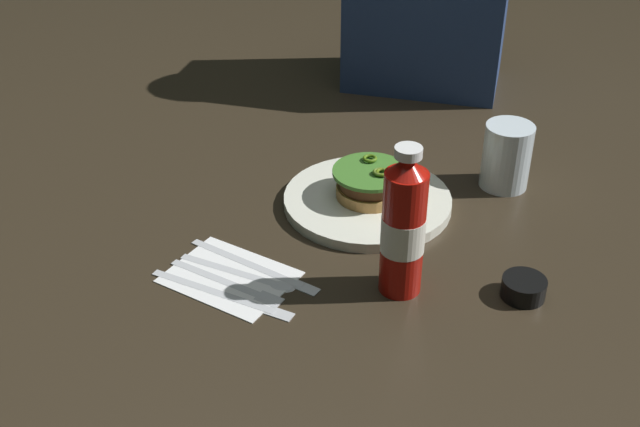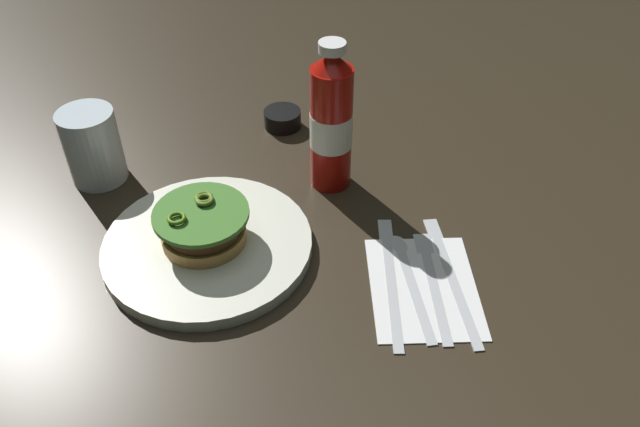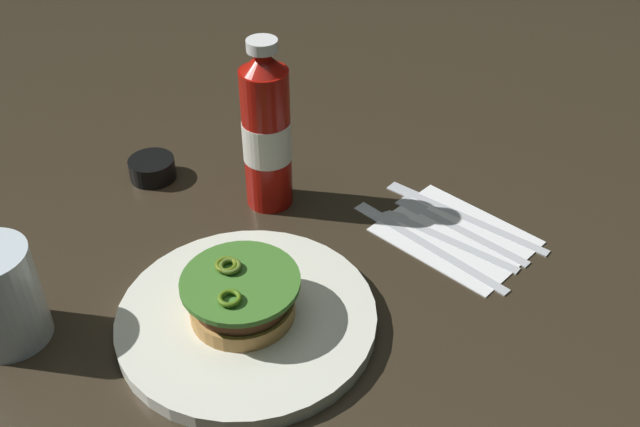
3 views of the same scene
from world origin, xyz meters
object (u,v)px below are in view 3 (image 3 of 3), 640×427
object	(u,v)px
dinner_plate	(247,318)
butter_knife	(418,238)
spoon_utensil	(428,229)
steak_knife	(454,210)
water_glass	(0,296)
ketchup_bottle	(267,133)
burger_sandwich	(241,296)
napkin	(455,235)
fork_utensil	(449,222)
condiment_cup	(152,169)

from	to	relation	value
dinner_plate	butter_knife	distance (m)	0.23
dinner_plate	spoon_utensil	world-z (taller)	dinner_plate
steak_knife	spoon_utensil	world-z (taller)	same
water_glass	steak_knife	xyz separation A→B (m)	(-0.33, -0.39, -0.05)
ketchup_bottle	butter_knife	xyz separation A→B (m)	(-0.19, -0.01, -0.09)
steak_knife	ketchup_bottle	bearing A→B (deg)	19.92
burger_sandwich	ketchup_bottle	world-z (taller)	ketchup_bottle
ketchup_bottle	water_glass	xyz separation A→B (m)	(0.12, 0.31, -0.05)
water_glass	napkin	size ratio (longest dim) A/B	0.65
ketchup_bottle	napkin	bearing A→B (deg)	-171.10
napkin	fork_utensil	xyz separation A→B (m)	(0.01, -0.02, 0.00)
steak_knife	fork_utensil	xyz separation A→B (m)	(-0.00, 0.02, 0.00)
water_glass	ketchup_bottle	bearing A→B (deg)	-110.68
napkin	dinner_plate	bearing A→B (deg)	57.68
fork_utensil	spoon_utensil	world-z (taller)	same
napkin	fork_utensil	world-z (taller)	fork_utensil
butter_knife	spoon_utensil	bearing A→B (deg)	-104.07
condiment_cup	napkin	xyz separation A→B (m)	(-0.39, -0.06, -0.01)
ketchup_bottle	steak_knife	bearing A→B (deg)	-160.08
dinner_plate	burger_sandwich	xyz separation A→B (m)	(0.00, 0.00, 0.03)
condiment_cup	napkin	size ratio (longest dim) A/B	0.36
ketchup_bottle	spoon_utensil	bearing A→B (deg)	-171.59
ketchup_bottle	napkin	distance (m)	0.25
fork_utensil	ketchup_bottle	bearing A→B (deg)	13.86
spoon_utensil	condiment_cup	bearing A→B (deg)	8.43
napkin	spoon_utensil	bearing A→B (deg)	11.91
ketchup_bottle	steak_knife	distance (m)	0.25
condiment_cup	steak_knife	size ratio (longest dim) A/B	0.28
spoon_utensil	butter_knife	distance (m)	0.02
steak_knife	butter_knife	bearing A→B (deg)	72.83
water_glass	fork_utensil	world-z (taller)	water_glass
water_glass	butter_knife	world-z (taller)	water_glass
napkin	steak_knife	bearing A→B (deg)	-69.87
burger_sandwich	ketchup_bottle	distance (m)	0.22
ketchup_bottle	steak_knife	xyz separation A→B (m)	(-0.21, -0.08, -0.09)
ketchup_bottle	napkin	size ratio (longest dim) A/B	1.29
condiment_cup	spoon_utensil	bearing A→B (deg)	-171.57
burger_sandwich	water_glass	xyz separation A→B (m)	(0.20, 0.12, 0.01)
spoon_utensil	butter_knife	bearing A→B (deg)	75.93
burger_sandwich	steak_knife	size ratio (longest dim) A/B	0.55
water_glass	napkin	xyz separation A→B (m)	(-0.35, -0.35, -0.05)
dinner_plate	ketchup_bottle	world-z (taller)	ketchup_bottle
dinner_plate	steak_knife	size ratio (longest dim) A/B	1.22
burger_sandwich	ketchup_bottle	xyz separation A→B (m)	(0.08, -0.20, 0.06)
burger_sandwich	butter_knife	bearing A→B (deg)	-118.56
water_glass	condiment_cup	xyz separation A→B (m)	(0.04, -0.29, -0.04)
dinner_plate	water_glass	distance (m)	0.24
steak_knife	dinner_plate	bearing A→B (deg)	64.41
fork_utensil	butter_knife	bearing A→B (deg)	63.11
condiment_cup	butter_knife	world-z (taller)	condiment_cup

